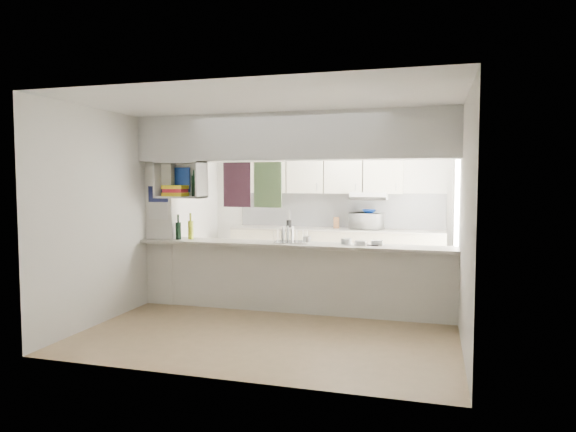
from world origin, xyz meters
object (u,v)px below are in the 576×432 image
(microwave, at_px, (367,221))
(wine_bottles, at_px, (185,230))
(dish_rack, at_px, (291,236))
(bowl, at_px, (369,211))

(microwave, bearing_deg, wine_bottles, 62.48)
(dish_rack, bearing_deg, microwave, 62.26)
(microwave, bearing_deg, dish_rack, 90.00)
(dish_rack, bearing_deg, wine_bottles, 172.90)
(dish_rack, xyz_separation_m, wine_bottles, (-1.53, -0.03, 0.04))
(microwave, height_order, bowl, bowl)
(dish_rack, distance_m, wine_bottles, 1.53)
(microwave, relative_size, wine_bottles, 1.37)
(bowl, bearing_deg, dish_rack, -110.07)
(microwave, height_order, wine_bottles, wine_bottles)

